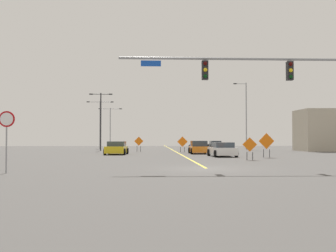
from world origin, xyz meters
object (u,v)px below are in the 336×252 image
object	(u,v)px
stop_sign	(7,130)
street_lamp_mid_left	(110,123)
car_yellow_near	(116,148)
street_lamp_far_right	(100,120)
traffic_signal_assembly	(285,79)
car_blue_mid	(197,146)
car_black_far	(215,145)
construction_sign_median_near	(139,142)
construction_sign_right_shoulder	(266,142)
construction_sign_right_lane	(182,142)
car_orange_distant	(199,148)
street_lamp_far_left	(245,113)
construction_sign_left_lane	(250,146)
street_lamp_mid_right	(101,117)
car_white_passing	(222,150)

from	to	relation	value
stop_sign	street_lamp_mid_left	world-z (taller)	street_lamp_mid_left
stop_sign	car_yellow_near	bearing A→B (deg)	81.42
street_lamp_mid_left	street_lamp_far_right	xyz separation A→B (m)	(-0.67, -9.06, 0.22)
traffic_signal_assembly	car_blue_mid	distance (m)	37.18
car_blue_mid	car_yellow_near	bearing A→B (deg)	-120.09
street_lamp_mid_left	car_black_far	bearing A→B (deg)	-29.08
street_lamp_mid_left	car_yellow_near	world-z (taller)	street_lamp_mid_left
construction_sign_median_near	construction_sign_right_shoulder	distance (m)	19.18
construction_sign_median_near	construction_sign_right_shoulder	xyz separation A→B (m)	(11.42, -15.40, 0.14)
street_lamp_far_right	construction_sign_median_near	distance (m)	15.29
construction_sign_right_lane	construction_sign_right_shoulder	world-z (taller)	construction_sign_right_shoulder
car_orange_distant	street_lamp_far_left	bearing A→B (deg)	59.85
stop_sign	traffic_signal_assembly	bearing A→B (deg)	10.30
car_blue_mid	car_black_far	xyz separation A→B (m)	(3.31, 3.53, -0.00)
construction_sign_left_lane	car_yellow_near	bearing A→B (deg)	135.07
street_lamp_mid_right	car_black_far	distance (m)	19.30
construction_sign_median_near	car_blue_mid	distance (m)	12.44
street_lamp_mid_right	car_black_far	size ratio (longest dim) A/B	1.78
car_white_passing	construction_sign_left_lane	bearing A→B (deg)	-80.03
street_lamp_far_left	construction_sign_median_near	distance (m)	17.80
construction_sign_right_lane	car_black_far	distance (m)	15.53
construction_sign_right_shoulder	car_white_passing	world-z (taller)	construction_sign_right_shoulder
stop_sign	construction_sign_right_shoulder	xyz separation A→B (m)	(16.74, 14.78, -0.74)
street_lamp_mid_right	construction_sign_right_shoulder	world-z (taller)	street_lamp_mid_right
street_lamp_mid_right	car_yellow_near	size ratio (longest dim) A/B	1.97
street_lamp_mid_right	car_white_passing	world-z (taller)	street_lamp_mid_right
construction_sign_right_lane	construction_sign_median_near	size ratio (longest dim) A/B	1.00
car_yellow_near	car_black_far	world-z (taller)	car_yellow_near
construction_sign_right_lane	car_blue_mid	bearing A→B (deg)	74.66
stop_sign	street_lamp_far_right	distance (m)	43.71
car_yellow_near	street_lamp_far_right	bearing A→B (deg)	101.57
car_yellow_near	car_black_far	size ratio (longest dim) A/B	0.90
car_yellow_near	construction_sign_median_near	bearing A→B (deg)	76.41
construction_sign_median_near	stop_sign	bearing A→B (deg)	-99.98
traffic_signal_assembly	car_orange_distant	size ratio (longest dim) A/B	3.62
construction_sign_left_lane	car_orange_distant	bearing A→B (deg)	100.66
construction_sign_median_near	car_black_far	distance (m)	17.28
street_lamp_mid_left	street_lamp_mid_right	xyz separation A→B (m)	(0.62, -18.43, 0.23)
car_white_passing	street_lamp_far_right	bearing A→B (deg)	118.27
street_lamp_mid_left	street_lamp_far_left	bearing A→B (deg)	-34.17
street_lamp_far_left	car_orange_distant	world-z (taller)	street_lamp_far_left
car_black_far	construction_sign_right_lane	bearing A→B (deg)	-113.72
construction_sign_left_lane	street_lamp_far_left	bearing A→B (deg)	77.20
stop_sign	street_lamp_mid_right	world-z (taller)	street_lamp_mid_right
construction_sign_left_lane	traffic_signal_assembly	bearing A→B (deg)	-90.30
construction_sign_right_shoulder	car_orange_distant	distance (m)	10.00
car_orange_distant	street_lamp_far_right	bearing A→B (deg)	123.06
street_lamp_far_right	construction_sign_left_lane	bearing A→B (deg)	-64.73
street_lamp_mid_left	car_yellow_near	distance (m)	31.29
street_lamp_far_right	construction_sign_right_lane	size ratio (longest dim) A/B	4.00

